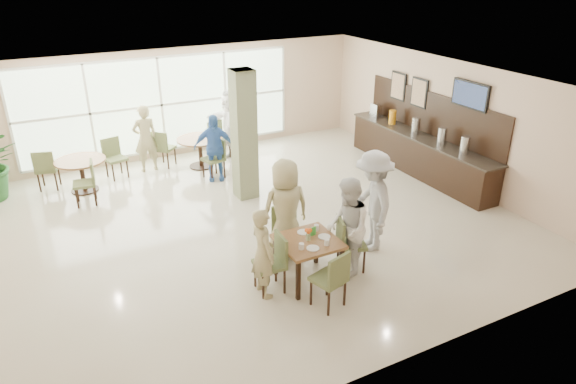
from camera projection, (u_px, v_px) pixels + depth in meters
name	position (u px, v px, depth m)	size (l,w,h in m)	color
ground	(252.00, 222.00, 10.32)	(10.00, 10.00, 0.00)	beige
room_shell	(249.00, 141.00, 9.61)	(10.00, 10.00, 10.00)	white
window_bank	(162.00, 105.00, 13.12)	(7.00, 0.04, 7.00)	silver
column	(244.00, 136.00, 10.88)	(0.45, 0.45, 2.80)	#6F7450
main_table	(308.00, 245.00, 8.19)	(0.93, 0.93, 0.75)	brown
round_table_left	(81.00, 167.00, 11.46)	(1.10, 1.10, 0.75)	brown
round_table_right	(200.00, 145.00, 12.80)	(1.14, 1.14, 0.75)	brown
chairs_main_table	(309.00, 254.00, 8.28)	(2.02, 2.00, 0.95)	#5A6738
chairs_table_left	(83.00, 170.00, 11.57)	(2.05, 1.78, 0.95)	#5A6738
chairs_table_right	(199.00, 149.00, 12.85)	(2.05, 1.90, 0.95)	#5A6738
tabletop_clutter	(312.00, 237.00, 8.13)	(0.65, 0.71, 0.21)	white
buffet_counter	(419.00, 151.00, 12.48)	(0.64, 4.70, 1.95)	black
wall_tv	(470.00, 95.00, 11.02)	(0.06, 1.00, 0.58)	black
framed_art_a	(419.00, 93.00, 12.44)	(0.05, 0.55, 0.70)	black
framed_art_b	(398.00, 86.00, 13.08)	(0.05, 0.55, 0.70)	black
teen_left	(263.00, 253.00, 7.82)	(0.54, 0.35, 1.48)	tan
teen_far	(285.00, 209.00, 8.82)	(0.88, 0.48, 1.80)	tan
teen_right	(347.00, 228.00, 8.33)	(0.82, 0.64, 1.69)	white
teen_standing	(373.00, 201.00, 9.03)	(1.20, 0.69, 1.86)	#ADADB0
adult_a	(214.00, 148.00, 11.97)	(0.94, 0.53, 1.60)	#3F6FBE
adult_b	(232.00, 125.00, 13.13)	(1.73, 0.75, 1.87)	white
adult_standing	(145.00, 138.00, 12.46)	(0.61, 0.40, 1.67)	tan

